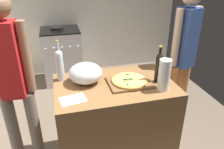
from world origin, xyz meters
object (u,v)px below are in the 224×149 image
object	(u,v)px
paper_towel_roll	(164,75)
person_in_red	(183,54)
wine_bottle_clear	(60,64)
mixing_bowl	(86,73)
person_in_stripes	(13,81)
wine_bottle_amber	(159,67)
stove	(62,55)
pizza	(129,80)

from	to	relation	value
paper_towel_roll	person_in_red	xyz separation A→B (m)	(0.49, 0.49, -0.03)
person_in_red	wine_bottle_clear	bearing A→B (deg)	-176.81
mixing_bowl	wine_bottle_clear	xyz separation A→B (m)	(-0.23, 0.11, 0.07)
wine_bottle_clear	person_in_stripes	world-z (taller)	person_in_stripes
paper_towel_roll	person_in_red	bearing A→B (deg)	45.36
wine_bottle_amber	person_in_stripes	size ratio (longest dim) A/B	0.21
stove	person_in_stripes	size ratio (longest dim) A/B	0.56
mixing_bowl	stove	size ratio (longest dim) A/B	0.32
pizza	stove	size ratio (longest dim) A/B	0.34
mixing_bowl	wine_bottle_amber	bearing A→B (deg)	-13.89
pizza	wine_bottle_clear	size ratio (longest dim) A/B	0.84
stove	person_in_red	world-z (taller)	person_in_red
person_in_stripes	stove	bearing A→B (deg)	76.35
pizza	stove	xyz separation A→B (m)	(-0.56, 2.03, -0.45)
pizza	wine_bottle_clear	xyz separation A→B (m)	(-0.62, 0.23, 0.14)
mixing_bowl	stove	xyz separation A→B (m)	(-0.16, 1.91, -0.51)
person_in_stripes	wine_bottle_amber	bearing A→B (deg)	-6.33
paper_towel_roll	person_in_stripes	xyz separation A→B (m)	(-1.28, 0.29, -0.03)
mixing_bowl	stove	bearing A→B (deg)	94.85
paper_towel_roll	person_in_red	world-z (taller)	person_in_red
person_in_red	stove	bearing A→B (deg)	126.98
wine_bottle_clear	person_in_stripes	size ratio (longest dim) A/B	0.23
pizza	wine_bottle_amber	distance (m)	0.30
stove	person_in_red	xyz separation A→B (m)	(1.30, -1.72, 0.53)
mixing_bowl	person_in_red	distance (m)	1.15
person_in_stripes	mixing_bowl	bearing A→B (deg)	1.89
pizza	mixing_bowl	distance (m)	0.42
wine_bottle_amber	person_in_stripes	bearing A→B (deg)	173.67
person_in_stripes	wine_bottle_clear	bearing A→B (deg)	17.54
wine_bottle_clear	person_in_red	world-z (taller)	person_in_red
paper_towel_roll	stove	xyz separation A→B (m)	(-0.81, 2.22, -0.56)
paper_towel_roll	stove	world-z (taller)	paper_towel_roll
wine_bottle_amber	person_in_red	distance (m)	0.59
wine_bottle_amber	person_in_stripes	world-z (taller)	person_in_stripes
stove	person_in_red	size ratio (longest dim) A/B	0.56
mixing_bowl	person_in_red	size ratio (longest dim) A/B	0.18
wine_bottle_clear	wine_bottle_amber	xyz separation A→B (m)	(0.89, -0.27, -0.01)
paper_towel_roll	person_in_stripes	size ratio (longest dim) A/B	0.17
wine_bottle_clear	stove	bearing A→B (deg)	87.93
paper_towel_roll	wine_bottle_clear	distance (m)	0.97
pizza	paper_towel_roll	distance (m)	0.33
mixing_bowl	person_in_red	world-z (taller)	person_in_red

